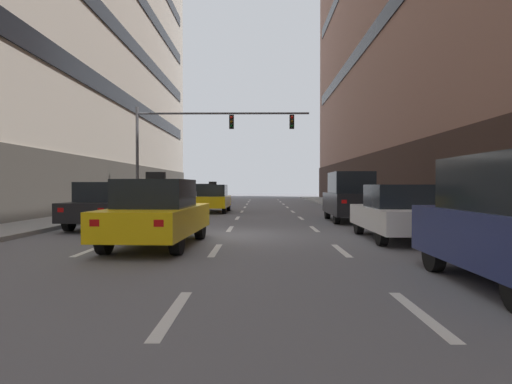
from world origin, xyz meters
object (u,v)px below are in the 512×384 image
at_px(car_driving_4, 108,205).
at_px(taxi_driving_1, 158,213).
at_px(car_parked_2, 350,197).
at_px(traffic_signal_0, 199,134).
at_px(car_driving_2, 201,193).
at_px(car_driving_0, 173,198).
at_px(pedestrian_0, 510,207).
at_px(taxi_driving_3, 213,199).
at_px(car_parked_1, 396,213).

bearing_deg(car_driving_4, taxi_driving_1, -57.66).
height_order(car_parked_2, traffic_signal_0, traffic_signal_0).
relative_size(car_driving_2, car_driving_4, 1.02).
distance_m(car_driving_0, car_driving_4, 11.31).
relative_size(car_driving_0, car_driving_2, 0.93).
bearing_deg(car_parked_2, pedestrian_0, -74.66).
xyz_separation_m(car_driving_4, traffic_signal_0, (1.92, 10.27, 3.89)).
height_order(car_driving_0, car_driving_2, car_driving_2).
xyz_separation_m(car_driving_0, taxi_driving_1, (2.90, -16.07, 0.07)).
xyz_separation_m(taxi_driving_1, traffic_signal_0, (-1.09, 15.03, 3.87)).
bearing_deg(car_parked_2, taxi_driving_3, 137.07).
bearing_deg(taxi_driving_1, car_parked_1, 11.58).
xyz_separation_m(car_parked_2, pedestrian_0, (2.20, -8.01, -0.04)).
relative_size(taxi_driving_3, car_parked_2, 0.96).
xyz_separation_m(car_driving_2, car_driving_4, (-0.13, -23.90, -0.01)).
distance_m(car_driving_0, taxi_driving_1, 16.33).
bearing_deg(car_driving_0, car_driving_2, 89.95).
bearing_deg(traffic_signal_0, car_driving_4, -100.62).
relative_size(car_driving_4, car_parked_2, 1.02).
bearing_deg(pedestrian_0, traffic_signal_0, 122.48).
height_order(car_driving_0, taxi_driving_1, taxi_driving_1).
xyz_separation_m(car_parked_1, pedestrian_0, (2.20, -1.80, 0.24)).
distance_m(car_driving_4, pedestrian_0, 12.88).
bearing_deg(car_parked_1, car_driving_0, 122.74).
bearing_deg(car_parked_1, taxi_driving_1, -168.42).
height_order(taxi_driving_1, car_driving_2, taxi_driving_1).
distance_m(taxi_driving_3, pedestrian_0, 16.74).
bearing_deg(car_parked_1, traffic_signal_0, 119.24).
height_order(car_driving_2, taxi_driving_3, taxi_driving_3).
bearing_deg(taxi_driving_1, car_driving_2, 95.75).
bearing_deg(traffic_signal_0, car_parked_2, -44.30).
height_order(taxi_driving_3, car_parked_2, car_parked_2).
bearing_deg(car_driving_4, taxi_driving_3, 72.03).
bearing_deg(taxi_driving_3, car_driving_0, 140.43).
distance_m(car_driving_0, taxi_driving_3, 3.63).
xyz_separation_m(car_driving_0, taxi_driving_3, (2.80, -2.31, 0.01)).
relative_size(car_driving_0, pedestrian_0, 2.79).
bearing_deg(car_driving_2, car_driving_0, -90.05).
xyz_separation_m(car_driving_0, car_parked_1, (9.47, -14.72, 0.00)).
bearing_deg(car_parked_2, car_driving_0, 138.03).
distance_m(car_driving_4, traffic_signal_0, 11.14).
distance_m(car_driving_2, car_driving_4, 23.90).
bearing_deg(car_driving_0, taxi_driving_3, -39.57).
bearing_deg(car_driving_2, pedestrian_0, -68.19).
distance_m(taxi_driving_3, car_parked_1, 14.08).
height_order(car_driving_2, pedestrian_0, car_driving_2).
relative_size(car_driving_2, car_parked_1, 1.09).
relative_size(car_driving_2, pedestrian_0, 3.00).
height_order(taxi_driving_1, taxi_driving_3, taxi_driving_1).
xyz_separation_m(taxi_driving_3, car_parked_1, (6.66, -12.41, -0.01)).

